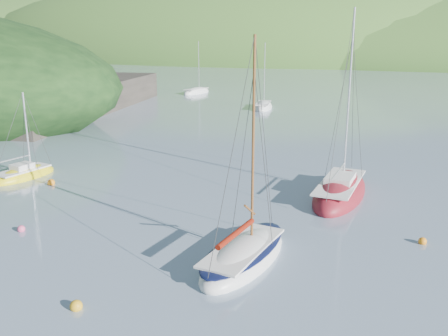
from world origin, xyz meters
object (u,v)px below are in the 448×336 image
at_px(daysailer_white, 244,256).
at_px(sailboat_yellow, 24,175).
at_px(distant_sloop_c, 196,92).
at_px(sloop_red, 340,193).
at_px(distant_sloop_a, 263,107).

height_order(daysailer_white, sailboat_yellow, daysailer_white).
height_order(daysailer_white, distant_sloop_c, daysailer_white).
distance_m(sloop_red, distant_sloop_a, 35.68).
relative_size(daysailer_white, sloop_red, 0.86).
xyz_separation_m(sloop_red, distant_sloop_c, (-29.97, 43.59, -0.06)).
xyz_separation_m(sailboat_yellow, distant_sloop_c, (-8.99, 47.64, -0.00)).
height_order(sloop_red, distant_sloop_c, sloop_red).
relative_size(sailboat_yellow, distant_sloop_c, 0.72).
height_order(sailboat_yellow, distant_sloop_c, distant_sloop_c).
bearing_deg(sloop_red, sailboat_yellow, -167.28).
bearing_deg(daysailer_white, distant_sloop_a, 112.04).
relative_size(sloop_red, sailboat_yellow, 1.89).
xyz_separation_m(sloop_red, sailboat_yellow, (-20.99, -4.05, -0.06)).
distance_m(sailboat_yellow, distant_sloop_c, 48.48).
bearing_deg(distant_sloop_c, sloop_red, -45.72).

